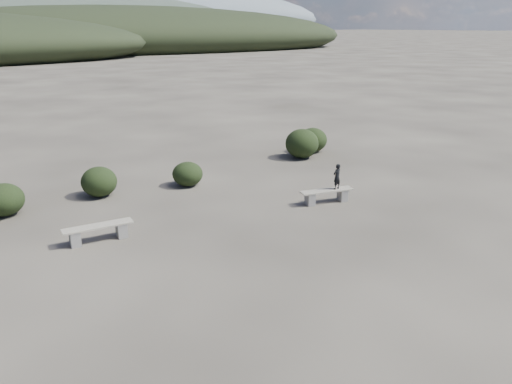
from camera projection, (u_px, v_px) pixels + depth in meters
ground at (336, 274)px, 11.96m from camera, size 1200.00×1200.00×0.00m
bench_left at (98, 231)px, 13.70m from camera, size 1.91×0.52×0.47m
bench_right at (327, 195)px, 16.68m from camera, size 1.86×0.79×0.46m
seated_person at (337, 177)px, 16.60m from camera, size 0.34×0.25×0.86m
shrub_a at (3, 200)px, 15.53m from camera, size 1.25×1.25×1.02m
shrub_b at (99, 182)px, 17.27m from camera, size 1.22×1.22×1.05m
shrub_c at (188, 174)px, 18.44m from camera, size 1.12×1.12×0.90m
shrub_d at (302, 144)px, 22.30m from camera, size 1.49×1.49×1.30m
shrub_e at (313, 140)px, 23.43m from camera, size 1.35×1.35×1.13m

